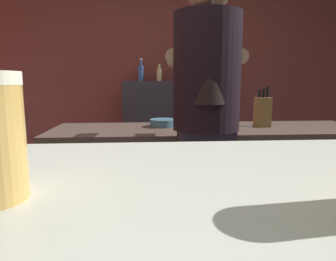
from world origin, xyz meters
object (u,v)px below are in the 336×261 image
bartender (206,116)px  knife_block (263,112)px  mixing_bowl (163,123)px  bottle_olive_oil (141,72)px  chefs_knife (235,128)px  bottle_vinegar (184,72)px  bottle_soy (159,74)px

bartender → knife_block: 0.68m
mixing_bowl → bottle_olive_oil: (-0.17, 1.32, 0.38)m
knife_block → bottle_olive_oil: bearing=121.5°
knife_block → chefs_knife: (-0.21, -0.07, -0.10)m
bottle_vinegar → mixing_bowl: bearing=-103.5°
bottle_soy → bottle_olive_oil: 0.20m
bottle_olive_oil → chefs_knife: bearing=-66.2°
mixing_bowl → bartender: bearing=-70.4°
bottle_soy → mixing_bowl: bearing=-91.4°
knife_block → mixing_bowl: bearing=175.0°
mixing_bowl → bottle_soy: 1.38m
mixing_bowl → chefs_knife: size_ratio=0.77×
bartender → chefs_knife: bearing=-29.3°
knife_block → bottle_olive_oil: size_ratio=1.15×
bottle_olive_oil → bottle_vinegar: 0.47m
knife_block → bartender: bearing=-135.6°
chefs_knife → bottle_soy: bottle_soy is taller
knife_block → bottle_soy: size_ratio=1.42×
bottle_soy → bottle_vinegar: 0.28m
bottle_vinegar → knife_block: bearing=-73.9°
bottle_vinegar → bartender: bearing=-93.5°
knife_block → mixing_bowl: knife_block is taller
bartender → knife_block: (0.49, 0.48, -0.03)m
bartender → bottle_olive_oil: size_ratio=7.24×
bartender → bottle_soy: bearing=10.1°
bartender → bottle_olive_oil: bartender is taller
bottle_olive_oil → bartender: bearing=-79.0°
mixing_bowl → bottle_olive_oil: 1.39m
bottle_soy → bottle_olive_oil: bearing=-178.2°
chefs_knife → bottle_soy: size_ratio=1.23×
bartender → bottle_vinegar: (0.11, 1.78, 0.28)m
chefs_knife → bottle_soy: 1.57m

